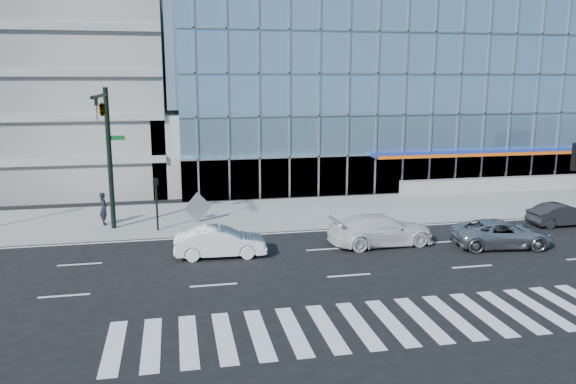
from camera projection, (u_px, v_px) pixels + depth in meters
name	position (u px, v px, depth m)	size (l,w,h in m)	color
ground	(325.00, 249.00, 28.82)	(160.00, 160.00, 0.00)	black
sidewalk	(293.00, 212.00, 36.49)	(120.00, 8.00, 0.15)	gray
theatre_building	(394.00, 90.00, 55.05)	(42.00, 26.00, 15.00)	#75A4C4
parking_garage	(20.00, 62.00, 47.89)	(24.00, 24.00, 20.00)	gray
ramp_block	(192.00, 151.00, 44.34)	(6.00, 8.00, 6.00)	gray
traffic_signal	(105.00, 125.00, 29.83)	(1.14, 5.74, 8.00)	black
ped_signal_post	(156.00, 196.00, 31.48)	(0.30, 0.33, 3.00)	black
silver_suv	(501.00, 234.00, 29.12)	(2.35, 5.09, 1.41)	#AEAFB3
white_suv	(381.00, 230.00, 29.45)	(2.28, 5.62, 1.63)	white
white_sedan	(220.00, 242.00, 27.53)	(1.56, 4.48, 1.47)	white
dark_sedan	(562.00, 215.00, 33.37)	(1.41, 4.04, 1.33)	black
pedestrian	(104.00, 209.00, 32.92)	(0.71, 0.46, 1.94)	black
tilted_panel	(198.00, 207.00, 33.44)	(1.30, 0.06, 1.30)	#9B9B9B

